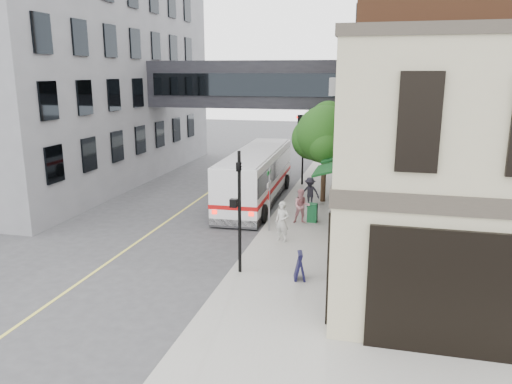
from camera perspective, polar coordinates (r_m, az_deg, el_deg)
The scene contains 17 objects.
ground at distance 17.05m, azimuth -5.01°, elevation -11.91°, with size 120.00×120.00×0.00m, color #38383A.
sidewalk_main at distance 29.59m, azimuth 7.46°, elevation -0.68°, with size 4.00×60.00×0.15m, color gray.
corner_building at distance 17.26m, azimuth 26.63°, elevation 1.74°, with size 10.19×8.12×8.45m.
brick_building at distance 29.92m, azimuth 23.82°, elevation 11.85°, with size 13.76×18.00×14.00m.
opposite_building at distance 37.68m, azimuth -22.55°, elevation 12.13°, with size 14.00×24.00×14.00m, color slate.
skyway_bridge at distance 33.52m, azimuth -0.10°, elevation 12.22°, with size 14.00×3.18×3.00m.
traffic_signal_near at distance 17.73m, azimuth -2.01°, elevation -0.59°, with size 0.44×0.22×4.60m.
traffic_signal_far at distance 32.14m, azimuth 5.16°, elevation 6.44°, with size 0.53×0.28×4.50m.
street_sign_pole at distance 22.68m, azimuth 1.52°, elevation -0.15°, with size 0.08×0.75×3.00m.
street_tree at distance 28.10m, azimuth 7.91°, elevation 6.51°, with size 3.80×3.20×5.60m.
lane_marking at distance 27.51m, azimuth -8.18°, elevation -1.95°, with size 0.12×40.00×0.01m, color #D8CC4C.
bus at distance 28.42m, azimuth 0.04°, elevation 2.07°, with size 2.92×10.92×2.92m.
pedestrian_a at distance 21.54m, azimuth 3.00°, elevation -3.39°, with size 0.64×0.42×1.77m, color beige.
pedestrian_b at distance 24.18m, azimuth 5.23°, elevation -1.62°, with size 0.82×0.64×1.69m, color #C98289.
pedestrian_c at distance 27.06m, azimuth 6.18°, elevation -0.04°, with size 1.06×0.61×1.65m, color black.
newspaper_box at distance 24.52m, azimuth 6.46°, elevation -2.37°, with size 0.46×0.41×0.92m, color #125229.
sandwich_board at distance 17.85m, azimuth 5.03°, elevation -8.41°, with size 0.36×0.56×1.00m, color black.
Camera 1 is at (5.09, -14.52, 7.34)m, focal length 35.00 mm.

